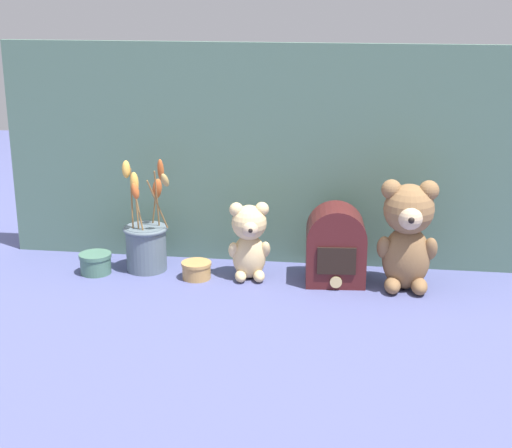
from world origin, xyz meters
TOP-DOWN VIEW (x-y plane):
  - ground_plane at (0.00, 0.00)m, footprint 4.00×4.00m
  - backdrop_wall at (0.00, 0.17)m, footprint 1.47×0.02m
  - teddy_bear_large at (0.40, 0.00)m, footprint 0.16×0.15m
  - teddy_bear_medium at (-0.02, 0.02)m, footprint 0.12×0.11m
  - flower_vase at (-0.31, 0.05)m, footprint 0.15×0.13m
  - vintage_radio at (0.21, 0.03)m, footprint 0.17×0.14m
  - decorative_tin_tall at (-0.44, 0.00)m, footprint 0.09×0.09m
  - decorative_tin_short at (-0.16, 0.00)m, footprint 0.08×0.08m

SIDE VIEW (x-z plane):
  - ground_plane at x=0.00m, z-range 0.00..0.00m
  - decorative_tin_short at x=-0.16m, z-range 0.00..0.05m
  - decorative_tin_tall at x=-0.44m, z-range 0.00..0.06m
  - flower_vase at x=-0.31m, z-range -0.08..0.24m
  - vintage_radio at x=0.21m, z-range 0.00..0.21m
  - teddy_bear_medium at x=-0.02m, z-range 0.00..0.22m
  - teddy_bear_large at x=0.40m, z-range 0.01..0.30m
  - backdrop_wall at x=0.00m, z-range 0.00..0.62m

